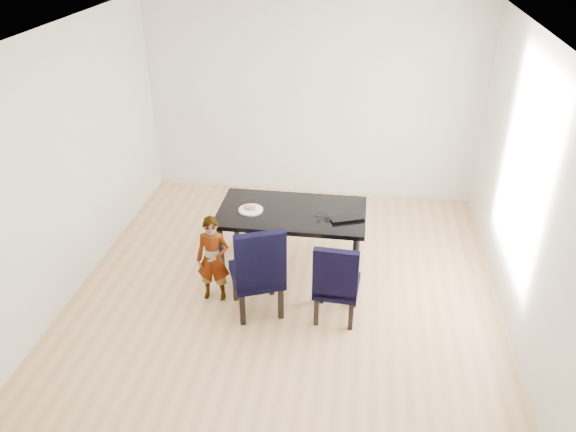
# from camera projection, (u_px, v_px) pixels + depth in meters

# --- Properties ---
(floor) EXTENTS (4.50, 5.00, 0.01)m
(floor) POSITION_uv_depth(u_px,v_px,m) (285.00, 294.00, 6.03)
(floor) COLOR tan
(floor) RESTS_ON ground
(ceiling) EXTENTS (4.50, 5.00, 0.01)m
(ceiling) POSITION_uv_depth(u_px,v_px,m) (285.00, 35.00, 4.71)
(ceiling) COLOR white
(ceiling) RESTS_ON wall_back
(wall_back) EXTENTS (4.50, 0.01, 2.70)m
(wall_back) POSITION_uv_depth(u_px,v_px,m) (312.00, 101.00, 7.54)
(wall_back) COLOR white
(wall_back) RESTS_ON ground
(wall_front) EXTENTS (4.50, 0.01, 2.70)m
(wall_front) POSITION_uv_depth(u_px,v_px,m) (222.00, 368.00, 3.21)
(wall_front) COLOR silver
(wall_front) RESTS_ON ground
(wall_left) EXTENTS (0.01, 5.00, 2.70)m
(wall_left) POSITION_uv_depth(u_px,v_px,m) (64.00, 167.00, 5.65)
(wall_left) COLOR white
(wall_left) RESTS_ON ground
(wall_right) EXTENTS (0.01, 5.00, 2.70)m
(wall_right) POSITION_uv_depth(u_px,v_px,m) (530.00, 195.00, 5.10)
(wall_right) COLOR silver
(wall_right) RESTS_ON ground
(dining_table) EXTENTS (1.60, 0.90, 0.75)m
(dining_table) POSITION_uv_depth(u_px,v_px,m) (292.00, 240.00, 6.28)
(dining_table) COLOR black
(dining_table) RESTS_ON floor
(chair_left) EXTENTS (0.65, 0.66, 1.02)m
(chair_left) POSITION_uv_depth(u_px,v_px,m) (257.00, 267.00, 5.57)
(chair_left) COLOR black
(chair_left) RESTS_ON floor
(chair_right) EXTENTS (0.46, 0.47, 0.89)m
(chair_right) POSITION_uv_depth(u_px,v_px,m) (337.00, 279.00, 5.50)
(chair_right) COLOR black
(chair_right) RESTS_ON floor
(child) EXTENTS (0.36, 0.24, 0.96)m
(child) POSITION_uv_depth(u_px,v_px,m) (213.00, 259.00, 5.76)
(child) COLOR orange
(child) RESTS_ON floor
(plate) EXTENTS (0.33, 0.33, 0.01)m
(plate) POSITION_uv_depth(u_px,v_px,m) (251.00, 210.00, 6.10)
(plate) COLOR white
(plate) RESTS_ON dining_table
(sandwich) EXTENTS (0.16, 0.10, 0.06)m
(sandwich) POSITION_uv_depth(u_px,v_px,m) (249.00, 207.00, 6.08)
(sandwich) COLOR #C57946
(sandwich) RESTS_ON plate
(laptop) EXTENTS (0.43, 0.35, 0.03)m
(laptop) POSITION_uv_depth(u_px,v_px,m) (346.00, 216.00, 5.97)
(laptop) COLOR black
(laptop) RESTS_ON dining_table
(cable_tangle) EXTENTS (0.17, 0.17, 0.01)m
(cable_tangle) POSITION_uv_depth(u_px,v_px,m) (324.00, 221.00, 5.90)
(cable_tangle) COLOR black
(cable_tangle) RESTS_ON dining_table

